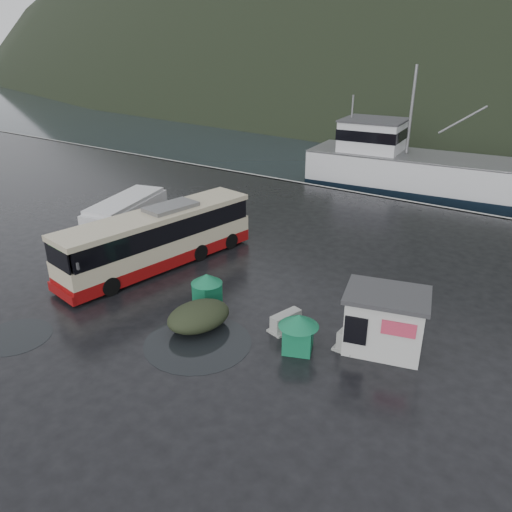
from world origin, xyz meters
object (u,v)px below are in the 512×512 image
Objects in this scene: waste_bin_left at (208,302)px; dome_tent at (199,327)px; white_van at (130,240)px; coach_bus at (161,265)px; jersey_barrier_a at (350,344)px; jersey_barrier_b at (286,329)px; waste_bin_right at (298,350)px; ticket_kiosk at (381,348)px; fishing_trawler at (440,180)px.

waste_bin_left is 0.52× the size of dome_tent.
coach_bus is at bearing -35.94° from white_van.
coach_bus is 6.77× the size of jersey_barrier_a.
jersey_barrier_b is at bearing 0.89° from waste_bin_left.
coach_bus is at bearing 147.39° from dome_tent.
dome_tent is at bearing -147.58° from jersey_barrier_b.
jersey_barrier_a is at bearing 44.59° from waste_bin_right.
dome_tent is (1.10, -1.90, 0.00)m from waste_bin_left.
ticket_kiosk is at bearing 22.50° from dome_tent.
waste_bin_right reaches higher than waste_bin_left.
ticket_kiosk is at bearing 21.39° from jersey_barrier_a.
dome_tent is (10.02, -5.35, 0.00)m from white_van.
white_van is 9.56m from waste_bin_left.
coach_bus is 9.10m from jersey_barrier_b.
fishing_trawler is (7.65, 26.11, 0.00)m from coach_bus.
white_van is at bearing 162.77° from waste_bin_right.
waste_bin_left is 28.09m from fishing_trawler.
jersey_barrier_a is (15.85, -2.90, 0.00)m from white_van.
fishing_trawler is (-2.47, 28.93, 0.00)m from waste_bin_right.
jersey_barrier_a is (5.83, 2.44, 0.00)m from dome_tent.
coach_bus reaches higher than white_van.
waste_bin_left is at bearing -175.52° from jersey_barrier_a.
coach_bus reaches higher than waste_bin_right.
ticket_kiosk is (2.69, 1.98, 0.00)m from waste_bin_right.
jersey_barrier_a is at bearing 3.07° from coach_bus.
ticket_kiosk is at bearing 6.99° from waste_bin_left.
fishing_trawler is at bearing 92.63° from jersey_barrier_b.
ticket_kiosk is (6.97, 2.89, 0.00)m from dome_tent.
ticket_kiosk is 27.44m from fishing_trawler.
fishing_trawler is at bearing 98.35° from jersey_barrier_a.
waste_bin_right is at bearing -135.41° from jersey_barrier_a.
waste_bin_right is 2.18m from jersey_barrier_a.
waste_bin_left is at bearing -11.78° from coach_bus.
jersey_barrier_a is (-1.14, -0.45, 0.00)m from ticket_kiosk.
coach_bus reaches higher than dome_tent.
white_van reaches higher than waste_bin_right.
jersey_barrier_b is (8.93, -1.77, 0.00)m from coach_bus.
ticket_kiosk is at bearing -23.08° from white_van.
white_van is 2.00× the size of ticket_kiosk.
fishing_trawler is at bearing 49.37° from white_van.
waste_bin_right is (10.12, -2.82, 0.00)m from coach_bus.
coach_bus is 0.42× the size of fishing_trawler.
dome_tent is at bearing -23.23° from coach_bus.
coach_bus is at bearing -111.72° from fishing_trawler.
fishing_trawler is at bearing 84.06° from waste_bin_left.
jersey_barrier_a is at bearing -25.24° from white_van.
jersey_barrier_b is at bearing 178.66° from ticket_kiosk.
coach_bus is 7.51× the size of jersey_barrier_b.
waste_bin_right is at bearing -10.42° from waste_bin_left.
ticket_kiosk is 1.22m from jersey_barrier_a.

